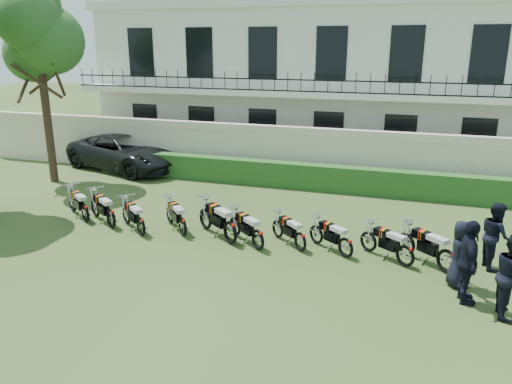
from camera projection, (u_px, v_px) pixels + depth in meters
ground at (203, 255)px, 13.53m from camera, size 100.00×100.00×0.00m
perimeter_wall at (282, 153)px, 20.47m from camera, size 30.00×0.35×2.30m
hedge at (301, 176)px, 19.63m from camera, size 18.00×0.60×1.00m
building at (315, 81)px, 25.16m from camera, size 20.40×9.60×7.40m
tree_west_near at (38, 33)px, 19.09m from camera, size 3.40×3.20×7.90m
motorcycle_0 at (85, 209)px, 15.83m from camera, size 1.58×1.13×1.01m
motorcycle_1 at (111, 214)px, 15.31m from camera, size 1.65×1.15×1.05m
motorcycle_2 at (141, 222)px, 14.70m from camera, size 1.48×1.19×0.99m
motorcycle_3 at (183, 222)px, 14.69m from camera, size 1.34×1.33×0.98m
motorcycle_4 at (230, 227)px, 14.10m from camera, size 1.73×1.33×1.14m
motorcycle_5 at (258, 235)px, 13.69m from camera, size 1.48×1.24×1.00m
motorcycle_6 at (300, 237)px, 13.63m from camera, size 1.32×1.19×0.92m
motorcycle_7 at (346, 243)px, 13.21m from camera, size 1.43×1.11×0.94m
motorcycle_8 at (406, 251)px, 12.68m from camera, size 1.51×1.09×0.97m
motorcycle_9 at (448, 255)px, 12.30m from camera, size 1.55×1.31×1.06m
suv at (126, 152)px, 22.53m from camera, size 6.28×4.20×1.60m
officer_2 at (468, 262)px, 10.81m from camera, size 0.61×1.17×1.91m
officer_3 at (460, 254)px, 11.60m from camera, size 0.70×0.90×1.62m
officer_4 at (495, 235)px, 12.56m from camera, size 0.83×0.97×1.73m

